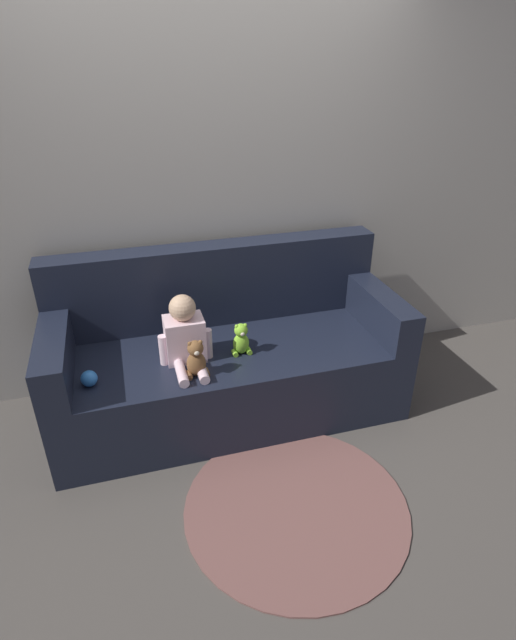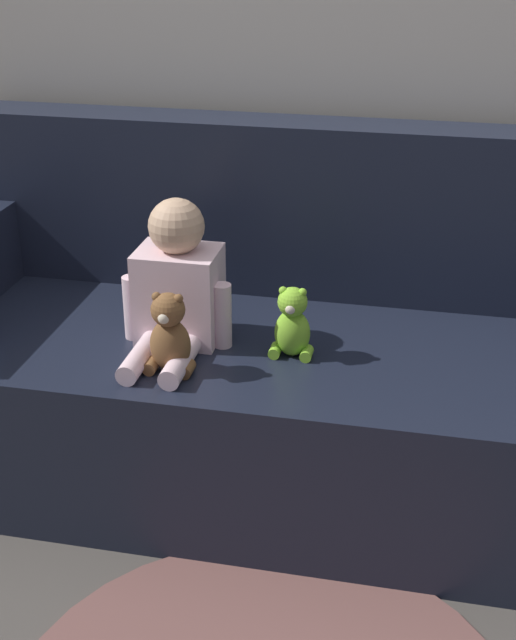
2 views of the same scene
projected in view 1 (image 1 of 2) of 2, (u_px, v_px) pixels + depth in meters
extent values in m
plane|color=#4C4742|center=(230.00, 407.00, 3.22)|extent=(12.00, 12.00, 0.00)
cube|color=#ADA89E|center=(205.00, 187.00, 3.03)|extent=(8.00, 0.05, 2.60)
cube|color=black|center=(229.00, 377.00, 3.11)|extent=(2.08, 0.85, 0.47)
cube|color=black|center=(215.00, 283.00, 3.15)|extent=(2.08, 0.18, 0.52)
cube|color=black|center=(55.00, 351.00, 2.70)|extent=(0.16, 0.85, 0.25)
cube|color=black|center=(375.00, 306.00, 3.17)|extent=(0.16, 0.85, 0.25)
cube|color=silver|center=(185.00, 339.00, 2.81)|extent=(0.22, 0.17, 0.26)
sphere|color=tan|center=(182.00, 308.00, 2.72)|extent=(0.15, 0.15, 0.15)
cylinder|color=silver|center=(181.00, 373.00, 2.68)|extent=(0.05, 0.21, 0.05)
cylinder|color=silver|center=(202.00, 370.00, 2.71)|extent=(0.05, 0.21, 0.05)
cylinder|color=silver|center=(164.00, 350.00, 2.77)|extent=(0.05, 0.05, 0.18)
cylinder|color=silver|center=(208.00, 343.00, 2.84)|extent=(0.05, 0.05, 0.18)
ellipsoid|color=brown|center=(196.00, 364.00, 2.69)|extent=(0.11, 0.09, 0.14)
sphere|color=brown|center=(195.00, 348.00, 2.63)|extent=(0.09, 0.09, 0.09)
sphere|color=brown|center=(190.00, 344.00, 2.61)|extent=(0.02, 0.02, 0.02)
sphere|color=brown|center=(200.00, 342.00, 2.62)|extent=(0.02, 0.02, 0.02)
sphere|color=beige|center=(197.00, 353.00, 2.61)|extent=(0.03, 0.03, 0.03)
cylinder|color=brown|center=(189.00, 375.00, 2.69)|extent=(0.03, 0.06, 0.03)
cylinder|color=brown|center=(206.00, 372.00, 2.71)|extent=(0.03, 0.06, 0.03)
ellipsoid|color=#8CD133|center=(241.00, 343.00, 2.89)|extent=(0.09, 0.08, 0.13)
sphere|color=#8CD133|center=(241.00, 330.00, 2.84)|extent=(0.08, 0.08, 0.08)
sphere|color=#8CD133|center=(237.00, 326.00, 2.82)|extent=(0.02, 0.02, 0.02)
sphere|color=#8CD133|center=(245.00, 325.00, 2.83)|extent=(0.02, 0.02, 0.02)
sphere|color=beige|center=(242.00, 334.00, 2.81)|extent=(0.03, 0.03, 0.03)
cylinder|color=#8CD133|center=(235.00, 353.00, 2.88)|extent=(0.03, 0.05, 0.03)
cylinder|color=#8CD133|center=(249.00, 351.00, 2.91)|extent=(0.03, 0.05, 0.03)
sphere|color=#337FDB|center=(89.00, 378.00, 2.61)|extent=(0.09, 0.09, 0.09)
cylinder|color=brown|center=(296.00, 506.00, 2.52)|extent=(1.13, 1.13, 0.01)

